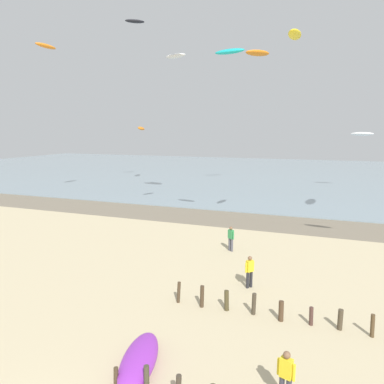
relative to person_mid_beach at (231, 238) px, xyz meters
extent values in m
cube|color=#7A6D59|center=(-1.01, 8.47, -0.91)|extent=(120.00, 5.97, 0.01)
cube|color=#7F939E|center=(-1.01, 46.46, -0.87)|extent=(160.00, 70.00, 0.10)
cylinder|color=#433523|center=(-0.31, -13.88, -0.57)|extent=(0.17, 0.16, 0.69)
cylinder|color=#403C2B|center=(0.73, -13.79, -0.45)|extent=(0.18, 0.21, 0.95)
cylinder|color=#453524|center=(-0.57, -7.96, -0.41)|extent=(0.20, 0.19, 1.02)
cylinder|color=#423222|center=(0.61, -8.01, -0.40)|extent=(0.20, 0.19, 1.03)
cylinder|color=#453D24|center=(1.75, -7.90, -0.45)|extent=(0.24, 0.25, 0.94)
cylinder|color=#40382A|center=(2.99, -7.87, -0.42)|extent=(0.21, 0.21, 1.01)
cylinder|color=#493524|center=(4.18, -7.98, -0.48)|extent=(0.23, 0.26, 0.89)
cylinder|color=#49302A|center=(5.41, -7.90, -0.52)|extent=(0.19, 0.17, 0.80)
cylinder|color=#473C2C|center=(6.53, -7.87, -0.48)|extent=(0.21, 0.23, 0.89)
cylinder|color=#4D3B25|center=(7.70, -7.98, -0.44)|extent=(0.19, 0.16, 0.95)
cylinder|color=#4C4C56|center=(-0.09, 0.06, -0.48)|extent=(0.16, 0.16, 0.88)
cylinder|color=#4C4C56|center=(0.09, -0.06, -0.48)|extent=(0.16, 0.16, 0.88)
cube|color=#338C4C|center=(0.00, 0.00, 0.26)|extent=(0.42, 0.38, 0.60)
sphere|color=brown|center=(0.00, 0.00, 0.68)|extent=(0.22, 0.22, 0.22)
cylinder|color=#338C4C|center=(-0.20, 0.13, 0.21)|extent=(0.09, 0.09, 0.52)
cylinder|color=#338C4C|center=(0.20, -0.13, 0.21)|extent=(0.09, 0.09, 0.52)
cube|color=yellow|center=(4.80, -12.73, 0.26)|extent=(0.41, 0.32, 0.60)
sphere|color=brown|center=(4.80, -12.73, 0.68)|extent=(0.22, 0.22, 0.22)
cylinder|color=yellow|center=(5.03, -12.81, 0.21)|extent=(0.09, 0.09, 0.52)
cylinder|color=yellow|center=(4.57, -12.66, 0.21)|extent=(0.09, 0.09, 0.52)
cylinder|color=#232328|center=(2.21, -5.29, -0.48)|extent=(0.16, 0.16, 0.88)
cylinder|color=#232328|center=(2.35, -5.12, -0.48)|extent=(0.16, 0.16, 0.88)
cube|color=yellow|center=(2.28, -5.21, 0.26)|extent=(0.40, 0.42, 0.60)
sphere|color=brown|center=(2.28, -5.21, 0.68)|extent=(0.22, 0.22, 0.22)
cylinder|color=yellow|center=(2.12, -5.39, 0.21)|extent=(0.09, 0.09, 0.52)
cylinder|color=yellow|center=(2.43, -5.02, 0.21)|extent=(0.09, 0.09, 0.52)
ellipsoid|color=purple|center=(-0.04, -12.85, -0.59)|extent=(1.92, 3.42, 0.65)
ellipsoid|color=orange|center=(-22.42, 8.95, 15.93)|extent=(1.09, 2.77, 0.58)
ellipsoid|color=#19B2B7|center=(-1.17, 3.39, 12.74)|extent=(2.40, 1.19, 0.52)
ellipsoid|color=black|center=(-17.63, 19.59, 20.77)|extent=(2.45, 2.08, 0.46)
ellipsoid|color=white|center=(-9.38, 13.10, 14.81)|extent=(2.72, 1.60, 0.51)
ellipsoid|color=orange|center=(-2.80, 24.00, 16.77)|extent=(3.29, 3.00, 0.93)
ellipsoid|color=orange|center=(-20.89, 26.70, 7.52)|extent=(1.83, 3.08, 0.76)
ellipsoid|color=white|center=(10.35, 29.22, 6.75)|extent=(2.84, 1.05, 0.66)
ellipsoid|color=yellow|center=(3.28, 3.55, 13.53)|extent=(1.09, 2.51, 0.61)
camera|label=1|loc=(5.38, -22.43, 7.14)|focal=32.94mm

